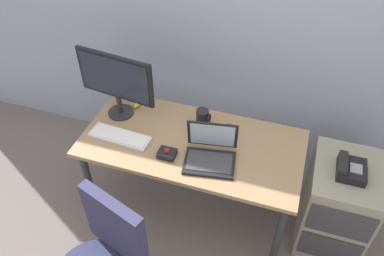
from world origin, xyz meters
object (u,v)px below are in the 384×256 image
monitor_main (116,80)px  laptop (211,152)px  cell_phone (230,132)px  coffee_mug (203,118)px  banana (141,100)px  file_cabinet (336,205)px  desk_phone (350,169)px  keyboard (120,137)px  trackball_mouse (167,153)px

monitor_main → laptop: bearing=-17.2°
cell_phone → coffee_mug: bearing=172.0°
laptop → banana: 0.75m
file_cabinet → desk_phone: size_ratio=3.40×
keyboard → laptop: 0.61m
trackball_mouse → cell_phone: 0.46m
keyboard → coffee_mug: bearing=32.3°
laptop → keyboard: bearing=-179.2°
monitor_main → cell_phone: bearing=3.4°
cell_phone → monitor_main: bearing=-178.6°
laptop → coffee_mug: bearing=115.5°
laptop → cell_phone: 0.28m
coffee_mug → trackball_mouse: bearing=-109.3°
trackball_mouse → desk_phone: bearing=12.7°
trackball_mouse → laptop: bearing=13.5°
file_cabinet → cell_phone: 0.87m
monitor_main → keyboard: (0.11, -0.23, -0.27)m
keyboard → cell_phone: keyboard is taller
laptop → cell_phone: bearing=77.7°
desk_phone → cell_phone: bearing=173.6°
banana → laptop: bearing=-31.0°
desk_phone → trackball_mouse: (-1.09, -0.25, 0.02)m
file_cabinet → monitor_main: bearing=179.1°
coffee_mug → file_cabinet: bearing=-5.3°
laptop → coffee_mug: size_ratio=2.92×
file_cabinet → keyboard: bearing=-171.8°
file_cabinet → desk_phone: bearing=-116.8°
cell_phone → banana: bearing=168.7°
keyboard → banana: size_ratio=2.19×
keyboard → laptop: (0.61, 0.01, 0.04)m
file_cabinet → coffee_mug: coffee_mug is taller
monitor_main → keyboard: monitor_main is taller
trackball_mouse → banana: (-0.38, 0.45, -0.00)m
keyboard → cell_phone: bearing=22.5°
desk_phone → monitor_main: monitor_main is taller
trackball_mouse → monitor_main: bearing=148.0°
file_cabinet → desk_phone: (-0.01, -0.02, 0.37)m
laptop → banana: (-0.64, 0.38, -0.03)m
trackball_mouse → coffee_mug: bearing=70.7°
file_cabinet → laptop: (-0.84, -0.20, 0.43)m
monitor_main → coffee_mug: (0.58, 0.07, -0.22)m
desk_phone → laptop: (-0.83, -0.18, 0.06)m
cell_phone → banana: (-0.70, 0.11, 0.02)m
monitor_main → banana: (0.08, 0.16, -0.26)m
keyboard → trackball_mouse: (0.35, -0.05, 0.01)m
banana → coffee_mug: bearing=-10.6°
banana → file_cabinet: bearing=-7.1°
desk_phone → laptop: laptop is taller
coffee_mug → laptop: bearing=-64.5°
laptop → trackball_mouse: laptop is taller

